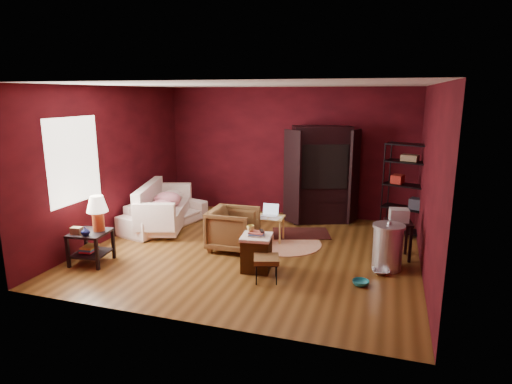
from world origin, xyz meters
TOP-DOWN VIEW (x-y plane):
  - room at (-0.04, -0.01)m, footprint 5.54×5.04m
  - sofa at (-2.13, 0.75)m, footprint 1.01×2.00m
  - armchair at (-0.34, -0.02)m, footprint 0.74×0.79m
  - pet_bowl_steel at (2.16, -0.35)m, footprint 0.27×0.13m
  - pet_bowl_turquoise at (1.90, -0.85)m, footprint 0.25×0.13m
  - vase at (-2.23, -1.48)m, footprint 0.18×0.18m
  - mug at (0.22, -0.77)m, footprint 0.14×0.12m
  - side_table at (-2.24, -1.25)m, footprint 0.61×0.61m
  - sofa_cushions at (-2.15, 0.71)m, footprint 1.29×2.08m
  - hamper at (0.32, -0.77)m, footprint 0.50×0.50m
  - footstool at (0.57, -1.10)m, footprint 0.45×0.45m
  - rug_round at (0.45, 0.51)m, footprint 1.73×1.73m
  - rug_oriental at (0.62, 1.13)m, footprint 1.24×1.01m
  - laptop_desk at (0.14, 0.58)m, footprint 0.56×0.45m
  - tv_armoire at (0.82, 2.12)m, footprint 1.49×1.15m
  - wire_shelving at (2.53, 1.65)m, footprint 0.94×0.63m
  - small_stand at (2.37, 0.41)m, footprint 0.48×0.48m
  - trash_can at (2.23, -0.12)m, footprint 0.57×0.57m

SIDE VIEW (x-z plane):
  - rug_round at x=0.45m, z-range 0.00..0.01m
  - rug_oriental at x=0.62m, z-range 0.01..0.02m
  - pet_bowl_turquoise at x=1.90m, z-range 0.00..0.24m
  - pet_bowl_steel at x=2.16m, z-range 0.00..0.27m
  - hamper at x=0.32m, z-range -0.03..0.61m
  - footstool at x=0.57m, z-range 0.13..0.50m
  - trash_can at x=2.23m, z-range -0.02..0.75m
  - sofa at x=-2.13m, z-range 0.00..0.75m
  - armchair at x=-0.34m, z-range 0.00..0.80m
  - sofa_cushions at x=-2.15m, z-range -0.01..0.81m
  - laptop_desk at x=0.14m, z-range 0.08..0.76m
  - vase at x=-2.23m, z-range 0.52..0.66m
  - small_stand at x=2.37m, z-range 0.21..1.05m
  - side_table at x=-2.24m, z-range 0.11..1.20m
  - mug at x=0.22m, z-range 0.62..0.73m
  - wire_shelving at x=2.53m, z-range 0.09..1.85m
  - tv_armoire at x=0.82m, z-range 0.04..2.05m
  - room at x=-0.04m, z-range -0.02..2.82m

